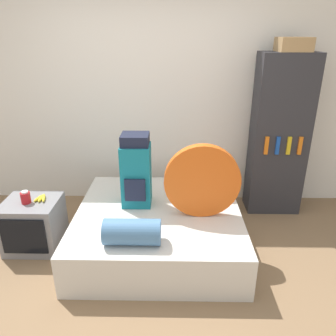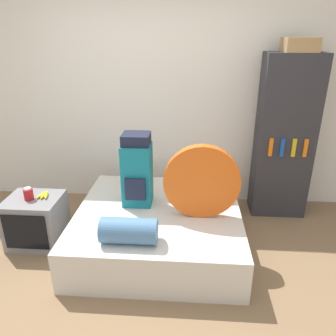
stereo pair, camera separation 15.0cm
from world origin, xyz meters
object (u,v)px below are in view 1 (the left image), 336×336
(television, at_px, (34,224))
(cardboard_box, at_px, (294,44))
(sleeping_roll, at_px, (132,232))
(bookshelf, at_px, (279,137))
(backpack, at_px, (136,171))
(tent_bag, at_px, (202,181))
(canister, at_px, (26,197))

(television, xyz_separation_m, cardboard_box, (2.62, 0.83, 1.66))
(sleeping_roll, distance_m, bookshelf, 2.09)
(sleeping_roll, bearing_deg, cardboard_box, 40.54)
(backpack, distance_m, sleeping_roll, 0.73)
(tent_bag, bearing_deg, cardboard_box, 41.98)
(sleeping_roll, relative_size, canister, 3.76)
(backpack, height_order, tent_bag, backpack)
(cardboard_box, bearing_deg, television, -162.39)
(backpack, distance_m, television, 1.16)
(television, xyz_separation_m, canister, (-0.02, -0.02, 0.31))
(tent_bag, relative_size, canister, 5.67)
(sleeping_roll, bearing_deg, television, 154.58)
(canister, bearing_deg, tent_bag, -0.37)
(backpack, distance_m, bookshelf, 1.72)
(backpack, bearing_deg, sleeping_roll, -87.26)
(canister, distance_m, cardboard_box, 3.08)
(canister, bearing_deg, sleeping_roll, -24.10)
(television, bearing_deg, backpack, 10.18)
(tent_bag, relative_size, bookshelf, 0.38)
(tent_bag, bearing_deg, bookshelf, 42.96)
(tent_bag, height_order, cardboard_box, cardboard_box)
(tent_bag, distance_m, sleeping_roll, 0.80)
(tent_bag, relative_size, television, 1.34)
(sleeping_roll, xyz_separation_m, canister, (-1.08, 0.48, 0.05))
(sleeping_roll, bearing_deg, canister, 155.90)
(television, bearing_deg, bookshelf, 18.00)
(backpack, xyz_separation_m, tent_bag, (0.63, -0.21, -0.00))
(bookshelf, relative_size, cardboard_box, 5.69)
(backpack, height_order, canister, backpack)
(tent_bag, xyz_separation_m, sleeping_roll, (-0.60, -0.47, -0.25))
(backpack, bearing_deg, television, -169.82)
(bookshelf, distance_m, cardboard_box, 0.99)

